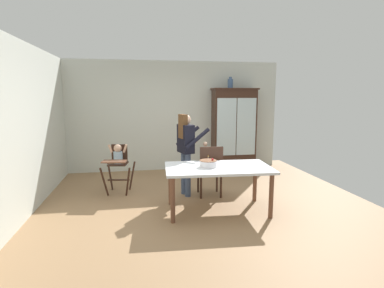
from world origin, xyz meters
TOP-DOWN VIEW (x-y plane):
  - ground_plane at (0.00, 0.00)m, footprint 6.24×6.24m
  - wall_back at (0.00, 2.63)m, footprint 5.32×0.06m
  - wall_left at (-2.63, 0.00)m, footprint 0.06×5.32m
  - china_cabinet at (1.47, 2.37)m, footprint 1.13×0.48m
  - ceramic_vase at (1.36, 2.37)m, footprint 0.13×0.13m
  - high_chair_with_toddler at (-1.30, 0.91)m, footprint 0.66×0.75m
  - adult_person at (-0.04, 0.54)m, footprint 0.60×0.59m
  - dining_table at (0.34, -0.33)m, footprint 1.74×1.05m
  - birthday_cake at (0.18, -0.31)m, footprint 0.28×0.28m
  - dining_chair_far_side at (0.39, 0.36)m, footprint 0.46×0.46m

SIDE VIEW (x-z plane):
  - ground_plane at x=0.00m, z-range 0.00..0.00m
  - dining_chair_far_side at x=0.39m, z-range 0.08..1.04m
  - high_chair_with_toddler at x=-1.30m, z-range 0.18..1.13m
  - dining_table at x=0.34m, z-range 0.28..1.02m
  - birthday_cake at x=0.18m, z-range 0.70..0.89m
  - adult_person at x=-0.04m, z-range 0.20..1.73m
  - china_cabinet at x=1.47m, z-range 0.01..2.05m
  - wall_back at x=0.00m, z-range 0.00..2.70m
  - wall_left at x=-2.63m, z-range 0.00..2.70m
  - ceramic_vase at x=1.36m, z-range 2.03..2.30m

